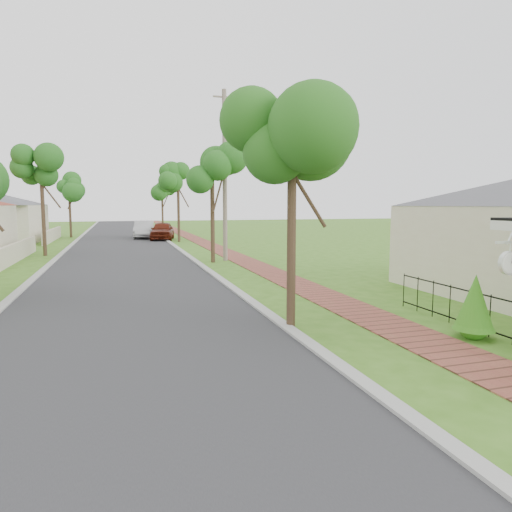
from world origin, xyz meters
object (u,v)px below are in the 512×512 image
parked_car_red (162,231)px  utility_pole (225,176)px  parked_car_white (144,229)px  station_clock (510,261)px  near_tree (292,149)px

parked_car_red → utility_pole: 16.65m
utility_pole → parked_car_white: bearing=100.1°
parked_car_white → station_clock: station_clock is taller
utility_pole → station_clock: bearing=-84.2°
parked_car_white → utility_pole: size_ratio=0.52×
parked_car_white → near_tree: bearing=-80.5°
near_tree → utility_pole: (1.50, 13.75, 0.21)m
parked_car_red → utility_pole: (1.90, -16.09, 3.82)m
utility_pole → parked_car_red: bearing=96.7°
parked_car_red → utility_pole: size_ratio=0.50×
near_tree → utility_pole: size_ratio=0.61×
near_tree → station_clock: size_ratio=6.94×
parked_car_white → utility_pole: bearing=-73.6°
parked_car_white → near_tree: 32.57m
station_clock → near_tree: bearing=133.8°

